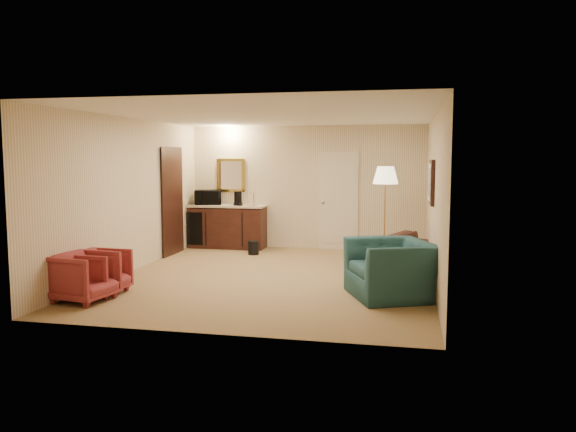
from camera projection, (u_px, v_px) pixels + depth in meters
name	position (u px, v px, depth m)	size (l,w,h in m)	color
ground	(274.00, 277.00, 9.10)	(6.00, 6.00, 0.00)	#97784D
room_walls	(278.00, 170.00, 9.69)	(5.02, 6.01, 2.61)	beige
wetbar_cabinet	(228.00, 226.00, 12.04)	(1.64, 0.58, 0.92)	#391B12
sofa	(409.00, 247.00, 9.62)	(2.04, 0.60, 0.80)	black
teal_armchair	(392.00, 260.00, 7.78)	(1.20, 0.78, 1.05)	#1F4C4F
rose_chair_near	(84.00, 274.00, 7.55)	(0.71, 0.67, 0.73)	#973136
rose_chair_far	(100.00, 270.00, 7.94)	(0.68, 0.64, 0.70)	#973136
coffee_table	(388.00, 255.00, 9.68)	(0.88, 0.59, 0.50)	black
floor_lamp	(385.00, 214.00, 10.46)	(0.47, 0.47, 1.78)	gold
waste_bin	(253.00, 248.00, 11.21)	(0.22, 0.22, 0.27)	black
microwave	(208.00, 196.00, 12.11)	(0.57, 0.31, 0.38)	black
coffee_maker	(238.00, 198.00, 11.86)	(0.16, 0.16, 0.30)	black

